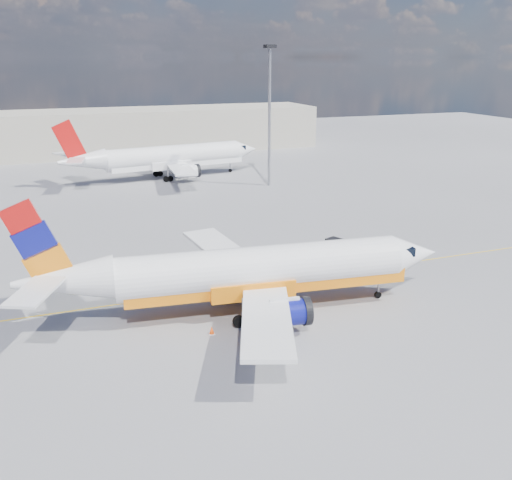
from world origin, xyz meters
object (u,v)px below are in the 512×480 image
object	(u,v)px
main_jet	(248,272)
second_jet	(168,158)
gse_tug	(336,248)
traffic_cone	(212,330)

from	to	relation	value
main_jet	second_jet	bearing A→B (deg)	90.70
gse_tug	traffic_cone	world-z (taller)	gse_tug
second_jet	traffic_cone	world-z (taller)	second_jet
second_jet	gse_tug	xyz separation A→B (m)	(6.72, -40.43, -2.30)
second_jet	traffic_cone	size ratio (longest dim) A/B	56.63
traffic_cone	gse_tug	bearing A→B (deg)	35.51
second_jet	gse_tug	world-z (taller)	second_jet
gse_tug	traffic_cone	xyz separation A→B (m)	(-15.08, -10.76, -0.59)
main_jet	second_jet	size ratio (longest dim) A/B	0.98
gse_tug	traffic_cone	bearing A→B (deg)	-167.04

